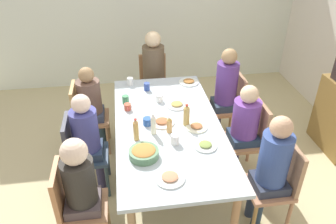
{
  "coord_description": "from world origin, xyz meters",
  "views": [
    {
      "loc": [
        2.8,
        -0.41,
        2.68
      ],
      "look_at": [
        0.0,
        0.0,
        0.91
      ],
      "focal_mm": 35.32,
      "sensor_mm": 36.0,
      "label": 1
    }
  ],
  "objects_px": {
    "plate_4": "(196,127)",
    "bottle_1": "(187,115)",
    "cup_1": "(147,87)",
    "cup_3": "(128,107)",
    "bottle_3": "(169,125)",
    "person_5": "(244,124)",
    "bottle_0": "(136,130)",
    "plate_2": "(189,82)",
    "chair_2": "(85,114)",
    "chair_5": "(250,136)",
    "chair_1": "(277,181)",
    "plate_5": "(162,122)",
    "chair_4": "(74,203)",
    "chair_6": "(81,151)",
    "bottle_2": "(153,124)",
    "plate_0": "(170,178)",
    "person_0": "(225,88)",
    "bowl_0": "(144,153)",
    "person_2": "(91,103)",
    "plate_1": "(205,145)",
    "chair_3": "(153,82)",
    "cup_2": "(126,100)",
    "cup_5": "(175,139)",
    "cup_4": "(147,122)",
    "chair_0": "(230,103)",
    "person_6": "(87,136)",
    "dining_table": "(168,130)",
    "cup_0": "(130,81)",
    "person_4": "(82,186)"
  },
  "relations": [
    {
      "from": "chair_6",
      "to": "bottle_2",
      "type": "height_order",
      "value": "bottle_2"
    },
    {
      "from": "bowl_0",
      "to": "bottle_3",
      "type": "distance_m",
      "value": 0.45
    },
    {
      "from": "chair_1",
      "to": "chair_2",
      "type": "bearing_deg",
      "value": -128.0
    },
    {
      "from": "chair_3",
      "to": "cup_4",
      "type": "height_order",
      "value": "chair_3"
    },
    {
      "from": "cup_1",
      "to": "chair_6",
      "type": "bearing_deg",
      "value": -44.91
    },
    {
      "from": "bowl_0",
      "to": "cup_4",
      "type": "xyz_separation_m",
      "value": [
        -0.51,
        0.08,
        -0.01
      ]
    },
    {
      "from": "chair_2",
      "to": "chair_5",
      "type": "xyz_separation_m",
      "value": [
        0.72,
        1.84,
        0.0
      ]
    },
    {
      "from": "chair_1",
      "to": "dining_table",
      "type": "bearing_deg",
      "value": -128.0
    },
    {
      "from": "chair_6",
      "to": "plate_2",
      "type": "xyz_separation_m",
      "value": [
        -0.9,
        1.32,
        0.26
      ]
    },
    {
      "from": "person_2",
      "to": "person_6",
      "type": "relative_size",
      "value": 0.97
    },
    {
      "from": "cup_2",
      "to": "bottle_2",
      "type": "xyz_separation_m",
      "value": [
        0.63,
        0.25,
        0.06
      ]
    },
    {
      "from": "bowl_0",
      "to": "chair_5",
      "type": "bearing_deg",
      "value": 111.81
    },
    {
      "from": "person_5",
      "to": "bottle_0",
      "type": "xyz_separation_m",
      "value": [
        0.21,
        -1.17,
        0.19
      ]
    },
    {
      "from": "person_2",
      "to": "cup_3",
      "type": "bearing_deg",
      "value": 49.02
    },
    {
      "from": "plate_4",
      "to": "bottle_2",
      "type": "xyz_separation_m",
      "value": [
        0.03,
        -0.44,
        0.1
      ]
    },
    {
      "from": "cup_1",
      "to": "bottle_3",
      "type": "bearing_deg",
      "value": 8.83
    },
    {
      "from": "plate_5",
      "to": "bottle_1",
      "type": "xyz_separation_m",
      "value": [
        0.06,
        0.24,
        0.1
      ]
    },
    {
      "from": "chair_4",
      "to": "bottle_3",
      "type": "bearing_deg",
      "value": 122.48
    },
    {
      "from": "chair_0",
      "to": "person_2",
      "type": "bearing_deg",
      "value": -90.0
    },
    {
      "from": "chair_1",
      "to": "person_2",
      "type": "height_order",
      "value": "person_2"
    },
    {
      "from": "person_0",
      "to": "cup_2",
      "type": "distance_m",
      "value": 1.27
    },
    {
      "from": "cup_1",
      "to": "bottle_0",
      "type": "xyz_separation_m",
      "value": [
        0.99,
        -0.19,
        0.07
      ]
    },
    {
      "from": "chair_4",
      "to": "plate_0",
      "type": "distance_m",
      "value": 0.86
    },
    {
      "from": "person_5",
      "to": "bottle_0",
      "type": "relative_size",
      "value": 4.79
    },
    {
      "from": "chair_2",
      "to": "chair_4",
      "type": "distance_m",
      "value": 1.44
    },
    {
      "from": "chair_4",
      "to": "person_5",
      "type": "bearing_deg",
      "value": 112.35
    },
    {
      "from": "person_5",
      "to": "plate_0",
      "type": "relative_size",
      "value": 4.51
    },
    {
      "from": "bottle_3",
      "to": "chair_6",
      "type": "bearing_deg",
      "value": -98.52
    },
    {
      "from": "chair_1",
      "to": "chair_6",
      "type": "xyz_separation_m",
      "value": [
        -0.72,
        -1.84,
        0.0
      ]
    },
    {
      "from": "chair_3",
      "to": "person_2",
      "type": "bearing_deg",
      "value": -48.21
    },
    {
      "from": "plate_2",
      "to": "person_0",
      "type": "bearing_deg",
      "value": 67.66
    },
    {
      "from": "chair_1",
      "to": "chair_2",
      "type": "relative_size",
      "value": 1.0
    },
    {
      "from": "cup_1",
      "to": "bottle_2",
      "type": "height_order",
      "value": "bottle_2"
    },
    {
      "from": "chair_6",
      "to": "cup_2",
      "type": "distance_m",
      "value": 0.76
    },
    {
      "from": "plate_0",
      "to": "cup_0",
      "type": "bearing_deg",
      "value": -172.12
    },
    {
      "from": "plate_1",
      "to": "plate_0",
      "type": "bearing_deg",
      "value": -46.07
    },
    {
      "from": "cup_5",
      "to": "bottle_2",
      "type": "height_order",
      "value": "bottle_2"
    },
    {
      "from": "cup_3",
      "to": "bottle_0",
      "type": "bearing_deg",
      "value": 6.11
    },
    {
      "from": "cup_0",
      "to": "cup_5",
      "type": "bearing_deg",
      "value": 15.79
    },
    {
      "from": "chair_3",
      "to": "plate_4",
      "type": "distance_m",
      "value": 1.61
    },
    {
      "from": "cup_4",
      "to": "cup_1",
      "type": "bearing_deg",
      "value": 175.23
    },
    {
      "from": "person_2",
      "to": "plate_1",
      "type": "bearing_deg",
      "value": 44.56
    },
    {
      "from": "plate_4",
      "to": "bottle_1",
      "type": "height_order",
      "value": "bottle_1"
    },
    {
      "from": "chair_1",
      "to": "person_4",
      "type": "distance_m",
      "value": 1.76
    },
    {
      "from": "plate_5",
      "to": "bottle_2",
      "type": "bearing_deg",
      "value": -32.45
    },
    {
      "from": "chair_4",
      "to": "bowl_0",
      "type": "xyz_separation_m",
      "value": [
        -0.23,
        0.63,
        0.29
      ]
    },
    {
      "from": "chair_3",
      "to": "bottle_0",
      "type": "distance_m",
      "value": 1.74
    },
    {
      "from": "cup_1",
      "to": "cup_3",
      "type": "xyz_separation_m",
      "value": [
        0.43,
        -0.25,
        -0.01
      ]
    },
    {
      "from": "plate_2",
      "to": "plate_4",
      "type": "bearing_deg",
      "value": -6.95
    },
    {
      "from": "bowl_0",
      "to": "bottle_0",
      "type": "relative_size",
      "value": 1.13
    }
  ]
}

